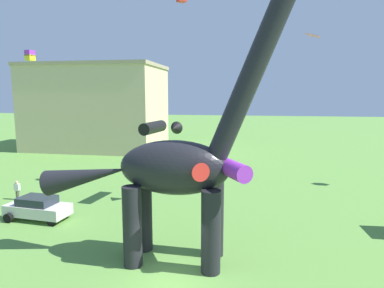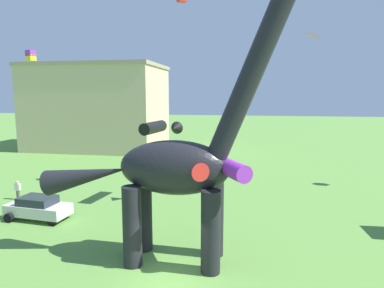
% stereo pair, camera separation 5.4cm
% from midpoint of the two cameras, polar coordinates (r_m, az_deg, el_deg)
% --- Properties ---
extents(ground_plane, '(240.00, 240.00, 0.00)m').
position_cam_midpoint_polar(ground_plane, '(15.98, -4.03, -22.80)').
color(ground_plane, '#5B8E3D').
extents(dinosaur_sculpture, '(12.63, 2.68, 13.20)m').
position_cam_midpoint_polar(dinosaur_sculpture, '(16.29, -3.34, -4.01)').
color(dinosaur_sculpture, black).
rests_on(dinosaur_sculpture, ground_plane).
extents(parked_sedan_left, '(4.35, 2.17, 1.55)m').
position_cam_midpoint_polar(parked_sedan_left, '(24.93, -24.89, -9.81)').
color(parked_sedan_left, silver).
rests_on(parked_sedan_left, ground_plane).
extents(person_strolling_adult, '(0.58, 0.25, 1.55)m').
position_cam_midpoint_polar(person_strolling_adult, '(30.01, -27.71, -6.71)').
color(person_strolling_adult, '#6B6056').
rests_on(person_strolling_adult, ground_plane).
extents(kite_mid_center, '(0.92, 0.92, 1.08)m').
position_cam_midpoint_polar(kite_mid_center, '(40.33, -25.95, 13.42)').
color(kite_mid_center, purple).
extents(kite_apex, '(1.25, 1.48, 0.21)m').
position_cam_midpoint_polar(kite_apex, '(35.59, 9.32, 7.12)').
color(kite_apex, '#19B2B7').
extents(kite_high_left, '(3.00, 2.90, 0.85)m').
position_cam_midpoint_polar(kite_high_left, '(15.52, 5.17, -4.18)').
color(kite_high_left, purple).
extents(kite_mid_left, '(1.40, 1.66, 0.31)m').
position_cam_midpoint_polar(kite_mid_left, '(29.32, 19.84, 17.00)').
color(kite_mid_left, pink).
extents(kite_trailing, '(2.93, 3.29, 0.94)m').
position_cam_midpoint_polar(kite_trailing, '(25.28, -5.93, 2.79)').
color(kite_trailing, black).
extents(background_building_block, '(19.61, 12.74, 12.70)m').
position_cam_midpoint_polar(background_building_block, '(53.64, -15.83, 6.10)').
color(background_building_block, '#CCB78E').
rests_on(background_building_block, ground_plane).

